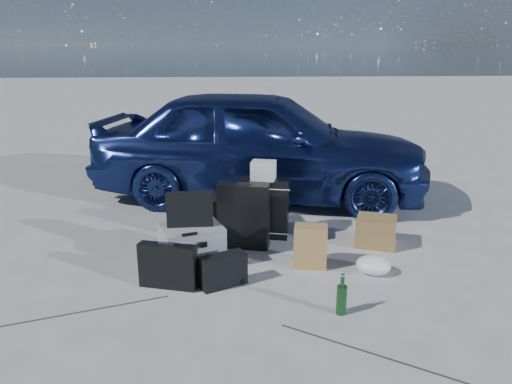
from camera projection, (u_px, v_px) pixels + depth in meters
ground at (245, 282)px, 4.45m from camera, size 60.00×60.00×0.00m
car at (260, 144)px, 6.72m from camera, size 4.70×2.69×1.51m
pelican_case at (192, 245)px, 4.74m from camera, size 0.66×0.60×0.40m
laptop_bag at (190, 209)px, 4.64m from camera, size 0.43×0.12×0.32m
briefcase at (168, 266)px, 4.30m from camera, size 0.52×0.25×0.40m
suitcase_left at (244, 216)px, 5.13m from camera, size 0.55×0.31×0.68m
suitcase_right at (263, 208)px, 5.41m from camera, size 0.57×0.31×0.65m
white_carton at (263, 170)px, 5.29m from camera, size 0.29×0.26×0.20m
duffel_bag at (240, 211)px, 5.76m from camera, size 0.77×0.42×0.37m
flat_box_white at (240, 193)px, 5.71m from camera, size 0.51×0.43×0.08m
flat_box_black at (240, 186)px, 5.70m from camera, size 0.30×0.22×0.06m
kraft_bag at (310, 246)px, 4.70m from camera, size 0.34×0.24×0.41m
cardboard_box at (376, 231)px, 5.23m from camera, size 0.50×0.47×0.30m
plastic_bag at (374, 265)px, 4.58m from camera, size 0.38×0.35×0.17m
messenger_bag at (223, 270)px, 4.34m from camera, size 0.43×0.32×0.29m
green_bottle at (342, 295)px, 3.88m from camera, size 0.09×0.09×0.32m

